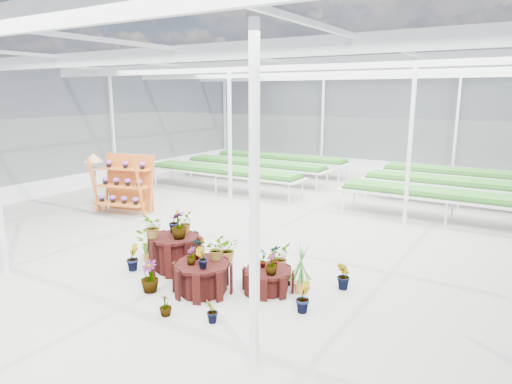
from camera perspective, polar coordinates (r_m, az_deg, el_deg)
The scene contains 10 objects.
ground_plane at distance 11.20m, azimuth -2.36°, elevation -6.70°, with size 24.00×24.00×0.00m, color gray.
greenhouse_shell at distance 10.68m, azimuth -2.47°, elevation 4.80°, with size 18.00×24.00×4.50m, color white, non-canonical shape.
steel_frame at distance 10.68m, azimuth -2.47°, elevation 4.80°, with size 18.00×24.00×4.50m, color silver, non-canonical shape.
nursery_benches at distance 17.33m, azimuth 11.12°, elevation 1.32°, with size 16.00×7.00×0.84m, color silver, non-canonical shape.
plinth_tall at distance 9.78m, azimuth -10.06°, elevation -7.49°, with size 1.06×1.06×0.72m, color black.
plinth_mid at distance 8.65m, azimuth -6.69°, elevation -10.61°, with size 1.07×1.07×0.57m, color black.
plinth_low at distance 8.69m, azimuth 1.53°, elevation -10.95°, with size 0.93×0.93×0.42m, color black.
shelf_rack at distance 14.56m, azimuth -16.29°, elevation 0.91°, with size 1.69×0.90×1.79m, color #BB5A1F, non-canonical shape.
bird_table at distance 15.33m, azimuth -19.46°, elevation 1.25°, with size 0.43×0.43×1.79m, color tan, non-canonical shape.
nursery_plants at distance 9.38m, azimuth -6.12°, elevation -7.30°, with size 4.85×3.20×1.30m.
Camera 1 is at (5.97, -8.75, 3.63)m, focal length 32.00 mm.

